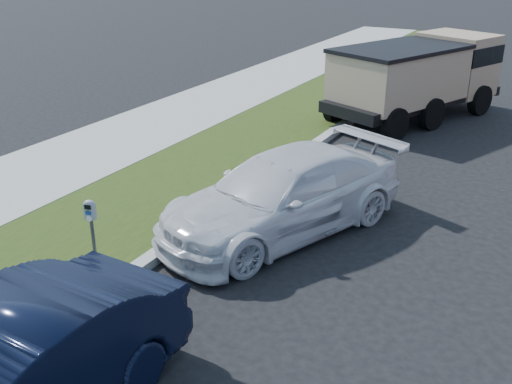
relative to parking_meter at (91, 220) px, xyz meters
The scene contains 5 objects.
ground 3.40m from the parking_meter, 18.53° to the left, with size 120.00×120.00×0.00m, color black.
streetside 4.02m from the parking_meter, 129.21° to the left, with size 6.12×50.00×0.15m.
parking_meter is the anchor object (origin of this frame).
white_wagon 3.42m from the parking_meter, 57.30° to the left, with size 1.96×4.82×1.40m, color silver.
dump_truck 11.45m from the parking_meter, 80.15° to the left, with size 4.03×6.03×2.23m.
Camera 1 is at (2.94, -6.89, 4.84)m, focal length 42.00 mm.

